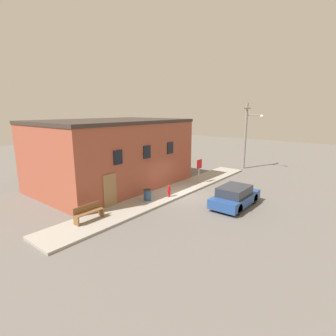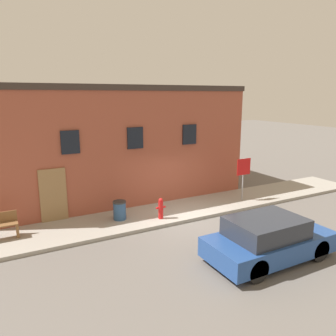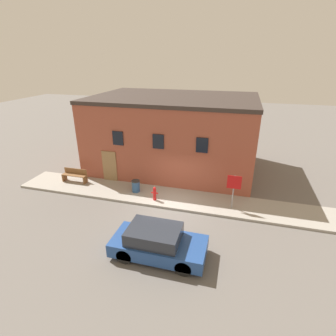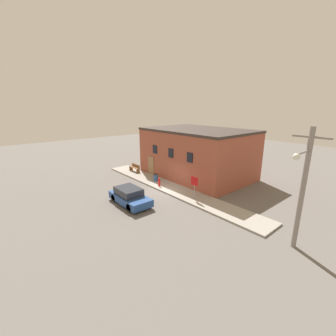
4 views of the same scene
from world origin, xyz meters
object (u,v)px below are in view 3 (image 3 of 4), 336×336
(fire_hydrant, at_px, (155,193))
(parked_car, at_px, (157,243))
(trash_bin, at_px, (136,186))
(bench, at_px, (75,175))
(stop_sign, at_px, (234,186))

(fire_hydrant, xyz_separation_m, parked_car, (1.51, -4.22, 0.09))
(fire_hydrant, bearing_deg, trash_bin, 154.46)
(bench, xyz_separation_m, parked_car, (7.43, -5.15, 0.05))
(fire_hydrant, distance_m, bench, 5.99)
(fire_hydrant, xyz_separation_m, bench, (-5.91, 0.93, 0.04))
(fire_hydrant, xyz_separation_m, stop_sign, (4.40, 0.30, 0.96))
(parked_car, bearing_deg, stop_sign, 57.48)
(trash_bin, bearing_deg, stop_sign, -3.84)
(stop_sign, relative_size, parked_car, 0.49)
(fire_hydrant, height_order, bench, bench)
(bench, relative_size, parked_car, 0.42)
(fire_hydrant, bearing_deg, parked_car, -70.29)
(fire_hydrant, relative_size, trash_bin, 1.13)
(trash_bin, bearing_deg, bench, 177.02)
(bench, bearing_deg, trash_bin, -2.98)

